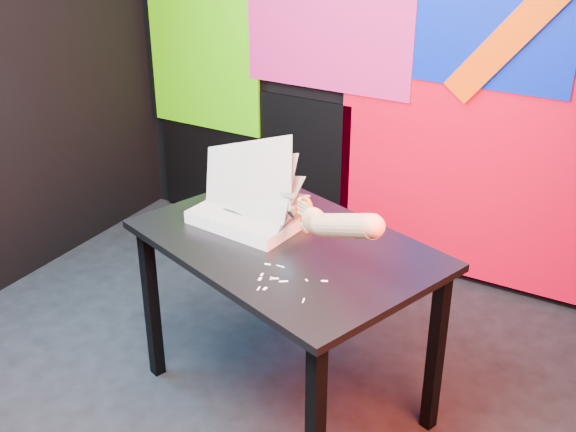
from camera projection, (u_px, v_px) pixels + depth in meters
The scene contains 7 objects.
room at pixel (196, 91), 2.41m from camera, with size 3.01×3.01×2.71m.
backdrop at pixel (381, 96), 3.70m from camera, with size 2.88×0.05×2.08m.
work_table at pixel (286, 264), 2.77m from camera, with size 1.31×1.07×0.75m.
printout_stack at pixel (249, 214), 2.85m from camera, with size 0.48×0.34×0.38m.
scissors at pixel (304, 214), 2.63m from camera, with size 0.23×0.13×0.15m.
hand_forearm at pixel (340, 225), 2.43m from camera, with size 0.42×0.26×0.21m.
paper_clippings at pixel (279, 279), 2.47m from camera, with size 0.25×0.18×0.00m.
Camera 1 is at (1.44, -1.88, 2.04)m, focal length 45.00 mm.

